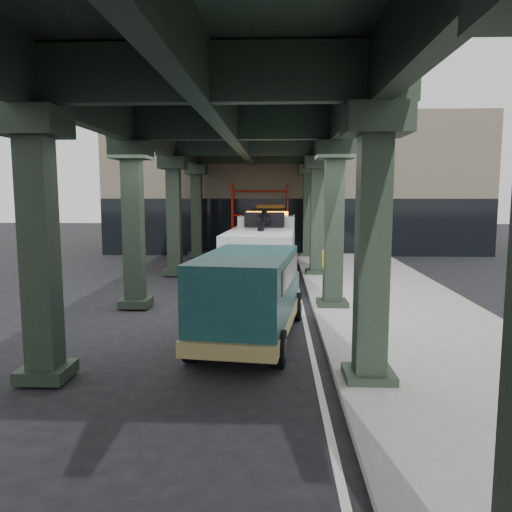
# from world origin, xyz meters

# --- Properties ---
(ground) EXTENTS (90.00, 90.00, 0.00)m
(ground) POSITION_xyz_m (0.00, 0.00, 0.00)
(ground) COLOR black
(ground) RESTS_ON ground
(sidewalk) EXTENTS (5.00, 40.00, 0.15)m
(sidewalk) POSITION_xyz_m (4.50, 2.00, 0.07)
(sidewalk) COLOR gray
(sidewalk) RESTS_ON ground
(lane_stripe) EXTENTS (0.12, 38.00, 0.01)m
(lane_stripe) POSITION_xyz_m (1.70, 2.00, 0.01)
(lane_stripe) COLOR silver
(lane_stripe) RESTS_ON ground
(viaduct) EXTENTS (7.40, 32.00, 6.40)m
(viaduct) POSITION_xyz_m (-0.40, 2.00, 5.46)
(viaduct) COLOR black
(viaduct) RESTS_ON ground
(building) EXTENTS (22.00, 10.00, 8.00)m
(building) POSITION_xyz_m (2.00, 20.00, 4.00)
(building) COLOR #C6B793
(building) RESTS_ON ground
(scaffolding) EXTENTS (3.08, 0.88, 4.00)m
(scaffolding) POSITION_xyz_m (0.00, 14.64, 2.11)
(scaffolding) COLOR #B4180E
(scaffolding) RESTS_ON ground
(tow_truck) EXTENTS (2.92, 8.77, 2.84)m
(tow_truck) POSITION_xyz_m (0.40, 7.53, 1.38)
(tow_truck) COLOR black
(tow_truck) RESTS_ON ground
(towed_van) EXTENTS (2.67, 5.47, 2.13)m
(towed_van) POSITION_xyz_m (0.27, -1.27, 1.15)
(towed_van) COLOR #10383A
(towed_van) RESTS_ON ground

